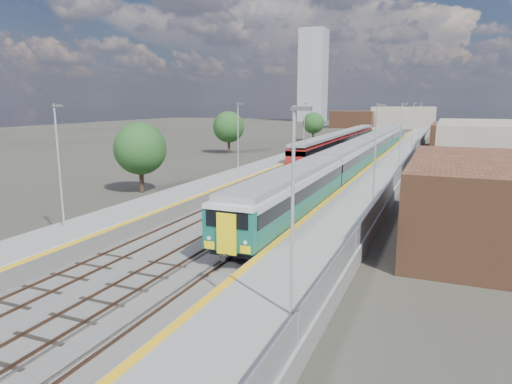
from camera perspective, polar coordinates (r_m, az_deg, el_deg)
The scene contains 11 objects.
ground at distance 64.38m, azimuth 12.14°, elevation 3.25°, with size 320.00×320.00×0.00m, color #47443A.
ballast_bed at distance 67.23m, azimuth 10.64°, elevation 3.66°, with size 10.50×155.00×0.06m, color #565451.
tracks at distance 68.73m, azimuth 11.42°, elevation 3.86°, with size 8.96×160.00×0.17m.
platform_right at distance 66.05m, azimuth 17.07°, elevation 3.67°, with size 4.70×155.00×8.52m.
platform_left at distance 68.86m, azimuth 5.10°, elevation 4.39°, with size 4.30×155.00×8.52m.
buildings at distance 154.23m, azimuth 11.70°, elevation 11.75°, with size 72.00×185.50×40.00m.
green_train at distance 61.94m, azimuth 13.26°, elevation 5.02°, with size 2.94×81.78×3.24m.
red_train at distance 82.34m, azimuth 10.66°, elevation 6.38°, with size 2.66×53.94×3.35m.
tree_a at distance 45.01m, azimuth -14.29°, elevation 5.27°, with size 4.98×4.98×6.75m.
tree_b at distance 77.62m, azimuth -3.45°, elevation 8.12°, with size 5.25×5.25×7.12m.
tree_c at distance 103.04m, azimuth 7.18°, elevation 8.55°, with size 4.72×4.72×6.39m.
Camera 1 is at (11.33, -12.78, 8.64)m, focal length 32.00 mm.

